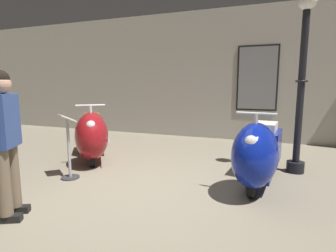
% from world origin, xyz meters
% --- Properties ---
extents(ground_plane, '(60.00, 60.00, 0.00)m').
position_xyz_m(ground_plane, '(0.00, 0.00, 0.00)').
color(ground_plane, gray).
extents(showroom_back_wall, '(18.00, 0.63, 3.40)m').
position_xyz_m(showroom_back_wall, '(0.15, 4.13, 1.70)').
color(showroom_back_wall, '#ADA89E').
rests_on(showroom_back_wall, ground).
extents(scooter_0, '(1.48, 1.78, 1.11)m').
position_xyz_m(scooter_0, '(-1.52, 0.97, 0.51)').
color(scooter_0, black).
rests_on(scooter_0, ground).
extents(scooter_1, '(0.71, 1.86, 1.11)m').
position_xyz_m(scooter_1, '(1.49, 0.66, 0.51)').
color(scooter_1, black).
rests_on(scooter_1, ground).
extents(lamppost, '(0.28, 0.28, 2.86)m').
position_xyz_m(lamppost, '(2.06, 1.63, 1.56)').
color(lamppost, black).
rests_on(lamppost, ground).
extents(visitor_1, '(0.37, 0.49, 1.61)m').
position_xyz_m(visitor_1, '(-0.99, -1.21, 0.93)').
color(visitor_1, black).
rests_on(visitor_1, ground).
extents(info_stanchion, '(0.39, 0.37, 1.02)m').
position_xyz_m(info_stanchion, '(-1.26, 0.03, 0.42)').
color(info_stanchion, '#333338').
rests_on(info_stanchion, ground).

